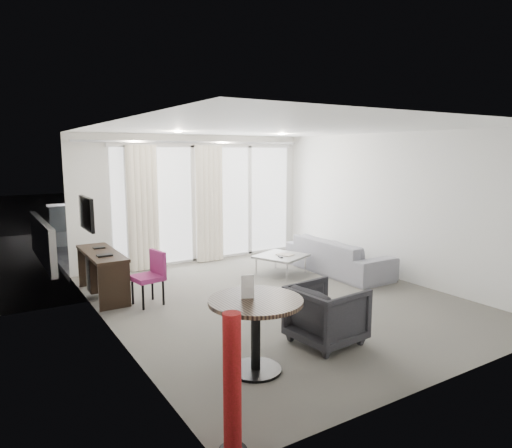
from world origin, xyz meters
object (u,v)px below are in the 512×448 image
round_table (256,335)px  coffee_table (281,265)px  desk_chair (147,278)px  rattan_chair_b (228,228)px  tub_armchair (327,314)px  desk (102,274)px  red_lamp (232,384)px  sofa (338,256)px  rattan_chair_a (228,226)px

round_table → coffee_table: size_ratio=1.20×
desk_chair → rattan_chair_b: size_ratio=1.05×
tub_armchair → coffee_table: bearing=-30.7°
desk_chair → tub_armchair: 2.81m
desk → red_lamp: bearing=-91.3°
desk → coffee_table: 3.17m
tub_armchair → sofa: 3.31m
round_table → rattan_chair_b: size_ratio=1.27×
desk_chair → tub_armchair: size_ratio=1.04×
round_table → tub_armchair: round_table is taller
coffee_table → round_table: bearing=-128.8°
red_lamp → tub_armchair: (1.93, 1.18, -0.20)m
desk → sofa: desk is taller
desk → red_lamp: 4.42m
sofa → rattan_chair_a: size_ratio=2.40×
rattan_chair_a → rattan_chair_b: rattan_chair_a is taller
desk → rattan_chair_b: rattan_chair_b is taller
rattan_chair_a → rattan_chair_b: size_ratio=1.20×
desk → red_lamp: red_lamp is taller
red_lamp → tub_armchair: size_ratio=1.42×
tub_armchair → coffee_table: tub_armchair is taller
rattan_chair_a → rattan_chair_b: bearing=65.5°
coffee_table → rattan_chair_a: 2.99m
desk → round_table: (0.73, -3.40, 0.03)m
coffee_table → sofa: (1.00, -0.45, 0.14)m
desk → sofa: size_ratio=0.69×
coffee_table → red_lamp: bearing=-129.0°
round_table → rattan_chair_b: (2.94, 6.09, -0.01)m
coffee_table → sofa: sofa is taller
desk_chair → coffee_table: bearing=-1.7°
desk → tub_armchair: 3.72m
desk → rattan_chair_b: size_ratio=1.98×
round_table → sofa: size_ratio=0.44×
coffee_table → rattan_chair_a: rattan_chair_a is taller
desk_chair → round_table: size_ratio=0.83×
desk_chair → rattan_chair_a: 4.55m
red_lamp → desk: bearing=88.7°
red_lamp → coffee_table: 5.17m
desk_chair → red_lamp: size_ratio=0.73×
coffee_table → rattan_chair_b: 3.14m
rattan_chair_a → rattan_chair_b: 0.18m
sofa → rattan_chair_b: rattan_chair_b is taller
coffee_table → rattan_chair_a: bearing=81.1°
round_table → rattan_chair_a: 6.59m
red_lamp → sofa: red_lamp is taller
tub_armchair → desk: bearing=23.7°
desk → desk_chair: 0.91m
desk_chair → rattan_chair_a: bearing=37.1°
desk_chair → round_table: (0.26, -2.63, -0.01)m
desk → coffee_table: bearing=-7.4°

